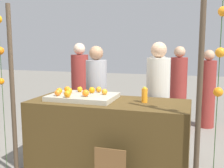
% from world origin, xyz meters
% --- Properties ---
extents(stall_counter, '(2.04, 0.85, 0.94)m').
position_xyz_m(stall_counter, '(0.00, 0.00, 0.47)').
color(stall_counter, '#4C3819').
rests_on(stall_counter, ground_plane).
extents(orange_tray, '(0.86, 0.61, 0.06)m').
position_xyz_m(orange_tray, '(-0.36, 0.02, 0.97)').
color(orange_tray, '#B2AD99').
rests_on(orange_tray, stall_counter).
extents(orange_0, '(0.07, 0.07, 0.07)m').
position_xyz_m(orange_0, '(-0.49, 0.20, 1.04)').
color(orange_0, orange).
rests_on(orange_0, orange_tray).
extents(orange_1, '(0.08, 0.08, 0.08)m').
position_xyz_m(orange_1, '(-0.57, 0.02, 1.04)').
color(orange_1, orange).
rests_on(orange_1, orange_tray).
extents(orange_2, '(0.09, 0.09, 0.09)m').
position_xyz_m(orange_2, '(-0.28, -0.10, 1.04)').
color(orange_2, orange).
rests_on(orange_2, orange_tray).
extents(orange_3, '(0.09, 0.09, 0.09)m').
position_xyz_m(orange_3, '(-0.64, 0.10, 1.04)').
color(orange_3, orange).
rests_on(orange_3, orange_tray).
extents(orange_4, '(0.08, 0.08, 0.08)m').
position_xyz_m(orange_4, '(-0.65, -0.16, 1.04)').
color(orange_4, orange).
rests_on(orange_4, orange_tray).
extents(orange_5, '(0.08, 0.08, 0.08)m').
position_xyz_m(orange_5, '(-0.22, 0.25, 1.04)').
color(orange_5, orange).
rests_on(orange_5, orange_tray).
extents(orange_6, '(0.08, 0.08, 0.08)m').
position_xyz_m(orange_6, '(-0.69, -0.04, 1.04)').
color(orange_6, orange).
rests_on(orange_6, orange_tray).
extents(orange_7, '(0.09, 0.09, 0.09)m').
position_xyz_m(orange_7, '(-0.47, -0.22, 1.04)').
color(orange_7, orange).
rests_on(orange_7, orange_tray).
extents(orange_8, '(0.08, 0.08, 0.08)m').
position_xyz_m(orange_8, '(-0.29, 0.16, 1.04)').
color(orange_8, orange).
rests_on(orange_8, orange_tray).
extents(orange_9, '(0.08, 0.08, 0.08)m').
position_xyz_m(orange_9, '(-0.09, 0.10, 1.04)').
color(orange_9, orange).
rests_on(orange_9, orange_tray).
extents(juice_bottle, '(0.08, 0.08, 0.20)m').
position_xyz_m(juice_bottle, '(0.46, 0.05, 1.03)').
color(juice_bottle, orange).
rests_on(juice_bottle, stall_counter).
extents(vendor_left, '(0.33, 0.33, 1.64)m').
position_xyz_m(vendor_left, '(-0.44, 0.72, 0.76)').
color(vendor_left, '#99999E').
rests_on(vendor_left, ground_plane).
extents(vendor_right, '(0.34, 0.34, 1.70)m').
position_xyz_m(vendor_right, '(0.54, 0.69, 0.79)').
color(vendor_right, beige).
rests_on(vendor_right, ground_plane).
extents(crowd_person_0, '(0.33, 0.33, 1.63)m').
position_xyz_m(crowd_person_0, '(0.74, 2.25, 0.76)').
color(crowd_person_0, maroon).
rests_on(crowd_person_0, ground_plane).
extents(crowd_person_1, '(0.33, 0.33, 1.64)m').
position_xyz_m(crowd_person_1, '(0.28, 2.46, 0.77)').
color(crowd_person_1, beige).
rests_on(crowd_person_1, ground_plane).
extents(crowd_person_2, '(0.34, 0.34, 1.69)m').
position_xyz_m(crowd_person_2, '(-1.13, 1.63, 0.79)').
color(crowd_person_2, maroon).
rests_on(crowd_person_2, ground_plane).
extents(crowd_person_3, '(0.31, 0.31, 1.56)m').
position_xyz_m(crowd_person_3, '(1.30, 2.42, 0.73)').
color(crowd_person_3, maroon).
rests_on(crowd_person_3, ground_plane).
extents(canopy_post_left, '(0.06, 0.06, 2.14)m').
position_xyz_m(canopy_post_left, '(-1.10, -0.46, 1.07)').
color(canopy_post_left, '#473828').
rests_on(canopy_post_left, ground_plane).
extents(canopy_post_right, '(0.06, 0.06, 2.14)m').
position_xyz_m(canopy_post_right, '(1.10, -0.46, 1.07)').
color(canopy_post_right, '#473828').
rests_on(canopy_post_right, ground_plane).
extents(garland_strand_right, '(0.10, 0.10, 2.06)m').
position_xyz_m(garland_strand_right, '(1.27, -0.50, 1.56)').
color(garland_strand_right, '#2D4C23').
rests_on(garland_strand_right, ground_plane).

